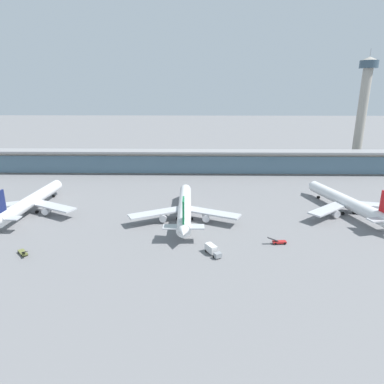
{
  "coord_description": "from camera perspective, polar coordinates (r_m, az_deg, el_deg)",
  "views": [
    {
      "loc": [
        2.69,
        -125.83,
        52.51
      ],
      "look_at": [
        0.0,
        21.48,
        7.37
      ],
      "focal_mm": 31.32,
      "sensor_mm": 36.0,
      "label": 1
    }
  ],
  "objects": [
    {
      "name": "airliner_centre_stand",
      "position": [
        140.49,
        -1.26,
        -2.71
      ],
      "size": [
        46.3,
        60.11,
        16.03
      ],
      "color": "white",
      "rests_on": "ground"
    },
    {
      "name": "control_tower",
      "position": [
        267.6,
        27.12,
        13.15
      ],
      "size": [
        12.0,
        12.0,
        78.66
      ],
      "color": "#9E998E",
      "rests_on": "ground"
    },
    {
      "name": "airliner_right_stand",
      "position": [
        162.36,
        24.96,
        -1.61
      ],
      "size": [
        44.97,
        59.48,
        16.03
      ],
      "color": "white",
      "rests_on": "ground"
    },
    {
      "name": "service_truck_by_tail_red",
      "position": [
        123.91,
        14.56,
        -8.22
      ],
      "size": [
        6.91,
        2.37,
        2.7
      ],
      "color": "#B21E1E",
      "rests_on": "ground"
    },
    {
      "name": "safety_cone_bravo",
      "position": [
        155.0,
        -29.85,
        -5.02
      ],
      "size": [
        0.62,
        0.62,
        0.7
      ],
      "color": "orange",
      "rests_on": "ground"
    },
    {
      "name": "ground_plane",
      "position": [
        136.37,
        -0.17,
        -5.61
      ],
      "size": [
        1200.0,
        1200.0,
        0.0
      ],
      "primitive_type": "plane",
      "color": "slate"
    },
    {
      "name": "terminal_building",
      "position": [
        218.59,
        0.32,
        5.25
      ],
      "size": [
        265.8,
        12.8,
        15.2
      ],
      "color": "#9E998E",
      "rests_on": "ground"
    },
    {
      "name": "service_truck_under_wing_grey",
      "position": [
        112.83,
        3.48,
        -9.77
      ],
      "size": [
        5.68,
        7.46,
        3.1
      ],
      "color": "gray",
      "rests_on": "ground"
    },
    {
      "name": "airliner_left_stand",
      "position": [
        164.98,
        -25.75,
        -1.43
      ],
      "size": [
        46.29,
        60.14,
        16.03
      ],
      "color": "white",
      "rests_on": "ground"
    },
    {
      "name": "service_truck_near_nose_olive",
      "position": [
        125.95,
        -26.85,
        -9.18
      ],
      "size": [
        5.73,
        5.8,
        2.7
      ],
      "color": "olive",
      "rests_on": "ground"
    }
  ]
}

